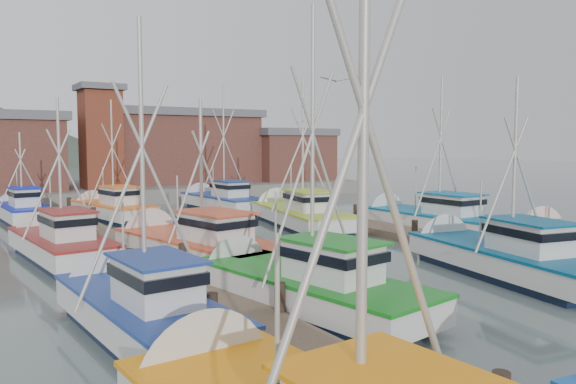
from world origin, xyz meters
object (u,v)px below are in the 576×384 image
lookout_tower (101,136)px  boat_12 (110,209)px  boat_8 (192,246)px  boat_4 (296,285)px

lookout_tower → boat_12: lookout_tower is taller
lookout_tower → boat_12: size_ratio=1.00×
boat_8 → boat_12: boat_12 is taller
boat_4 → boat_8: size_ratio=0.95×
lookout_tower → boat_12: bearing=-101.7°
lookout_tower → boat_4: (-2.69, -33.80, -4.87)m
boat_8 → lookout_tower: bearing=72.9°
lookout_tower → boat_12: (-2.28, -10.99, -4.87)m
boat_4 → boat_12: (0.41, 22.81, -0.00)m
lookout_tower → boat_4: bearing=-94.6°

